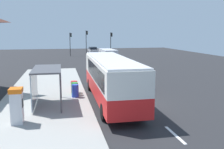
# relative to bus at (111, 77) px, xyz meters

# --- Properties ---
(ground_plane) EXTENTS (56.00, 92.00, 0.04)m
(ground_plane) POSITION_rel_bus_xyz_m (1.71, 13.56, -1.86)
(ground_plane) COLOR #262628
(sidewalk_platform) EXTENTS (6.20, 30.00, 0.18)m
(sidewalk_platform) POSITION_rel_bus_xyz_m (-4.69, 1.56, -1.75)
(sidewalk_platform) COLOR #999993
(sidewalk_platform) RESTS_ON ground
(lane_stripe_seg_0) EXTENTS (0.16, 2.20, 0.01)m
(lane_stripe_seg_0) POSITION_rel_bus_xyz_m (1.96, -6.44, -1.84)
(lane_stripe_seg_0) COLOR silver
(lane_stripe_seg_0) RESTS_ON ground
(lane_stripe_seg_1) EXTENTS (0.16, 2.20, 0.01)m
(lane_stripe_seg_1) POSITION_rel_bus_xyz_m (1.96, -1.44, -1.84)
(lane_stripe_seg_1) COLOR silver
(lane_stripe_seg_1) RESTS_ON ground
(lane_stripe_seg_2) EXTENTS (0.16, 2.20, 0.01)m
(lane_stripe_seg_2) POSITION_rel_bus_xyz_m (1.96, 3.56, -1.84)
(lane_stripe_seg_2) COLOR silver
(lane_stripe_seg_2) RESTS_ON ground
(lane_stripe_seg_3) EXTENTS (0.16, 2.20, 0.01)m
(lane_stripe_seg_3) POSITION_rel_bus_xyz_m (1.96, 8.56, -1.84)
(lane_stripe_seg_3) COLOR silver
(lane_stripe_seg_3) RESTS_ON ground
(lane_stripe_seg_4) EXTENTS (0.16, 2.20, 0.01)m
(lane_stripe_seg_4) POSITION_rel_bus_xyz_m (1.96, 13.56, -1.84)
(lane_stripe_seg_4) COLOR silver
(lane_stripe_seg_4) RESTS_ON ground
(lane_stripe_seg_5) EXTENTS (0.16, 2.20, 0.01)m
(lane_stripe_seg_5) POSITION_rel_bus_xyz_m (1.96, 18.56, -1.84)
(lane_stripe_seg_5) COLOR silver
(lane_stripe_seg_5) RESTS_ON ground
(lane_stripe_seg_6) EXTENTS (0.16, 2.20, 0.01)m
(lane_stripe_seg_6) POSITION_rel_bus_xyz_m (1.96, 23.56, -1.84)
(lane_stripe_seg_6) COLOR silver
(lane_stripe_seg_6) RESTS_ON ground
(lane_stripe_seg_7) EXTENTS (0.16, 2.20, 0.01)m
(lane_stripe_seg_7) POSITION_rel_bus_xyz_m (1.96, 28.56, -1.84)
(lane_stripe_seg_7) COLOR silver
(lane_stripe_seg_7) RESTS_ON ground
(bus) EXTENTS (2.62, 11.03, 3.21)m
(bus) POSITION_rel_bus_xyz_m (0.00, 0.00, 0.00)
(bus) COLOR red
(bus) RESTS_ON ground
(white_van) EXTENTS (2.24, 5.29, 2.30)m
(white_van) POSITION_rel_bus_xyz_m (3.91, 21.71, -0.50)
(white_van) COLOR silver
(white_van) RESTS_ON ground
(sedan_near) EXTENTS (2.03, 4.49, 1.52)m
(sedan_near) POSITION_rel_bus_xyz_m (4.01, 41.60, -1.05)
(sedan_near) COLOR #B7B7BC
(sedan_near) RESTS_ON ground
(ticket_machine) EXTENTS (0.66, 0.76, 1.94)m
(ticket_machine) POSITION_rel_bus_xyz_m (-5.84, -3.69, -0.67)
(ticket_machine) COLOR silver
(ticket_machine) RESTS_ON sidewalk_platform
(recycling_bin_blue) EXTENTS (0.52, 0.52, 0.95)m
(recycling_bin_blue) POSITION_rel_bus_xyz_m (-2.49, 1.24, -1.19)
(recycling_bin_blue) COLOR blue
(recycling_bin_blue) RESTS_ON sidewalk_platform
(recycling_bin_green) EXTENTS (0.52, 0.52, 0.95)m
(recycling_bin_green) POSITION_rel_bus_xyz_m (-2.49, 1.94, -1.19)
(recycling_bin_green) COLOR green
(recycling_bin_green) RESTS_ON sidewalk_platform
(recycling_bin_red) EXTENTS (0.52, 0.52, 0.95)m
(recycling_bin_red) POSITION_rel_bus_xyz_m (-2.49, 2.64, -1.19)
(recycling_bin_red) COLOR red
(recycling_bin_red) RESTS_ON sidewalk_platform
(traffic_light_near_side) EXTENTS (0.49, 0.28, 4.96)m
(traffic_light_near_side) POSITION_rel_bus_xyz_m (7.21, 35.47, 1.46)
(traffic_light_near_side) COLOR #2D2D2D
(traffic_light_near_side) RESTS_ON ground
(traffic_light_far_side) EXTENTS (0.49, 0.28, 4.89)m
(traffic_light_far_side) POSITION_rel_bus_xyz_m (-1.39, 36.27, 1.42)
(traffic_light_far_side) COLOR #2D2D2D
(traffic_light_far_side) RESTS_ON ground
(traffic_light_median) EXTENTS (0.49, 0.28, 5.37)m
(traffic_light_median) POSITION_rel_bus_xyz_m (2.11, 37.07, 1.71)
(traffic_light_median) COLOR #2D2D2D
(traffic_light_median) RESTS_ON ground
(bus_shelter) EXTENTS (1.80, 4.00, 2.50)m
(bus_shelter) POSITION_rel_bus_xyz_m (-4.70, -0.52, 0.25)
(bus_shelter) COLOR #4C4C51
(bus_shelter) RESTS_ON sidewalk_platform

